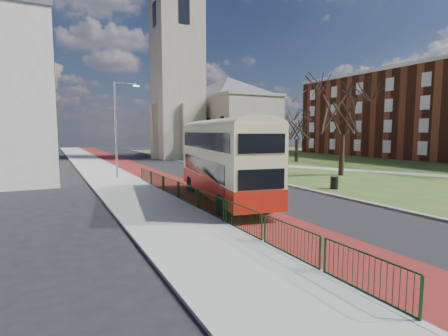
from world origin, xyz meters
TOP-DOWN VIEW (x-y plane):
  - ground at (0.00, 0.00)m, footprint 160.00×160.00m
  - road_carriageway at (1.50, 20.00)m, footprint 9.00×120.00m
  - bus_lane at (-1.20, 20.00)m, footprint 3.40×120.00m
  - pavement_west at (-5.00, 20.00)m, footprint 4.00×120.00m
  - kerb_west at (-3.00, 20.00)m, footprint 0.25×120.00m
  - kerb_east at (6.10, 22.00)m, footprint 0.25×80.00m
  - grass_green at (26.00, 22.00)m, footprint 40.00×80.00m
  - footpath at (20.00, 10.00)m, footprint 18.84×32.82m
  - pedestrian_railing at (-2.95, 4.00)m, footprint 0.07×24.00m
  - gothic_church at (12.56, 38.00)m, footprint 16.38×18.00m
  - brick_terrace at (40.00, 20.00)m, footprint 10.30×44.30m
  - street_block_far at (-14.00, 38.00)m, footprint 10.30×16.30m
  - streetlamp at (-4.35, 18.00)m, footprint 2.13×0.18m
  - bus at (-0.72, 5.50)m, footprint 4.23×11.13m
  - winter_tree_near at (14.17, 11.12)m, footprint 6.60×6.60m
  - winter_tree_far at (19.77, 24.56)m, footprint 6.68×6.68m
  - litter_bin at (8.01, 5.65)m, footprint 0.62×0.62m

SIDE VIEW (x-z plane):
  - ground at x=0.00m, z-range 0.00..0.00m
  - road_carriageway at x=1.50m, z-range 0.00..0.01m
  - bus_lane at x=-1.20m, z-range 0.00..0.01m
  - grass_green at x=26.00m, z-range 0.00..0.04m
  - footpath at x=20.00m, z-range 0.04..0.07m
  - pavement_west at x=-5.00m, z-range 0.00..0.12m
  - kerb_west at x=-3.00m, z-range 0.00..0.13m
  - kerb_east at x=6.10m, z-range 0.00..0.13m
  - litter_bin at x=8.01m, z-range 0.04..0.98m
  - pedestrian_railing at x=-2.95m, z-range -0.01..1.11m
  - bus at x=-0.72m, z-range 0.32..4.86m
  - streetlamp at x=-4.35m, z-range 0.59..8.59m
  - winter_tree_far at x=19.77m, z-range 1.50..9.13m
  - street_block_far at x=-14.00m, z-range 0.01..11.51m
  - winter_tree_near at x=14.17m, z-range 1.89..11.49m
  - brick_terrace at x=40.00m, z-range 0.01..13.51m
  - gothic_church at x=12.56m, z-range -6.87..33.13m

